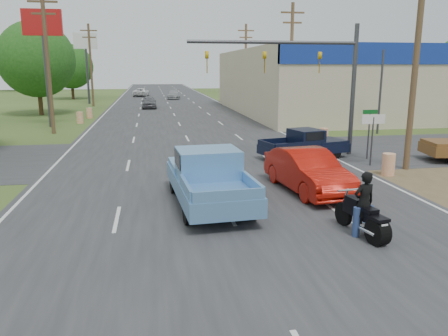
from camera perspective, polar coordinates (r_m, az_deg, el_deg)
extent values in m
cube|color=#2D2D30|center=(45.86, -6.53, 6.94)|extent=(15.00, 180.00, 0.02)
cube|color=#2D2D30|center=(24.14, -3.62, 1.66)|extent=(120.00, 10.00, 0.02)
cylinder|color=#4C3823|center=(22.05, 23.77, 12.62)|extent=(0.28, 0.28, 10.00)
cylinder|color=#4C3823|center=(38.45, 8.74, 13.20)|extent=(0.28, 0.28, 10.00)
cube|color=#4C3823|center=(38.71, 8.96, 19.42)|extent=(2.00, 0.14, 0.14)
cube|color=#4C3823|center=(38.62, 8.92, 18.25)|extent=(1.60, 0.14, 0.14)
cylinder|color=#4C3823|center=(55.84, 2.85, 13.19)|extent=(0.28, 0.28, 10.00)
cube|color=#4C3823|center=(56.02, 2.90, 17.49)|extent=(2.00, 0.14, 0.14)
cube|color=#4C3823|center=(55.96, 2.89, 16.67)|extent=(1.60, 0.14, 0.14)
cylinder|color=#4C3823|center=(34.29, -22.02, 12.49)|extent=(0.28, 0.28, 10.00)
cube|color=#4C3823|center=(34.59, -22.64, 19.44)|extent=(2.00, 0.14, 0.14)
cube|color=#4C3823|center=(34.49, -22.52, 18.12)|extent=(1.60, 0.14, 0.14)
cylinder|color=#4C3823|center=(57.99, -16.99, 12.65)|extent=(0.28, 0.28, 10.00)
cube|color=#4C3823|center=(58.16, -17.27, 16.78)|extent=(2.00, 0.14, 0.14)
cube|color=#4C3823|center=(58.10, -17.22, 16.00)|extent=(1.60, 0.14, 0.14)
cylinder|color=#422D19|center=(48.92, -22.88, 8.29)|extent=(0.44, 0.44, 3.24)
sphere|color=#1C4A15|center=(48.83, -23.29, 12.91)|extent=(7.56, 7.56, 7.56)
cylinder|color=#422D19|center=(72.59, -19.16, 9.62)|extent=(0.44, 0.44, 2.88)
sphere|color=#1C4A15|center=(72.52, -19.37, 12.39)|extent=(6.72, 6.72, 6.72)
cylinder|color=#422D19|center=(105.69, 8.47, 11.14)|extent=(0.44, 0.44, 3.42)
sphere|color=#1C4A15|center=(105.66, 8.55, 13.40)|extent=(7.98, 7.98, 7.98)
cylinder|color=#422D19|center=(104.30, -25.31, 10.14)|extent=(0.44, 0.44, 3.78)
sphere|color=#1C4A15|center=(104.28, -25.55, 12.67)|extent=(8.82, 8.82, 8.82)
cylinder|color=orange|center=(20.84, 20.68, 0.43)|extent=(0.56, 0.56, 1.00)
cylinder|color=orange|center=(28.52, 12.89, 4.10)|extent=(0.56, 0.56, 1.00)
cylinder|color=orange|center=(40.24, -18.31, 6.26)|extent=(0.56, 0.56, 1.00)
cylinder|color=orange|center=(44.13, -17.16, 6.87)|extent=(0.56, 0.56, 1.00)
cylinder|color=#3F3F44|center=(38.41, -22.18, 11.67)|extent=(0.30, 0.30, 9.00)
cube|color=#B21414|center=(38.57, -22.67, 17.16)|extent=(3.00, 0.35, 2.00)
cylinder|color=#3F3F44|center=(62.08, -17.44, 12.14)|extent=(0.30, 0.30, 9.00)
cube|color=white|center=(62.18, -17.67, 15.54)|extent=(3.00, 0.35, 2.00)
cylinder|color=#3F3F44|center=(22.52, 18.74, 3.27)|extent=(0.08, 0.08, 2.40)
cube|color=white|center=(22.38, 18.95, 6.05)|extent=(1.20, 0.05, 0.45)
cylinder|color=#3F3F44|center=(24.11, 18.34, 3.90)|extent=(0.08, 0.08, 2.40)
cube|color=#0C591E|center=(23.96, 18.56, 6.97)|extent=(0.80, 0.04, 0.22)
cylinder|color=#3F3F44|center=(25.08, 16.50, 9.64)|extent=(0.24, 0.24, 7.00)
cylinder|color=#3F3F44|center=(23.48, 6.58, 15.99)|extent=(9.00, 0.18, 0.18)
imported|color=gold|center=(24.27, 12.42, 14.62)|extent=(0.18, 0.40, 1.10)
imported|color=gold|center=(23.33, 5.33, 14.93)|extent=(0.18, 0.40, 1.10)
imported|color=gold|center=(22.76, -2.26, 15.03)|extent=(0.18, 0.40, 1.10)
imported|color=#AA1207|center=(17.18, 10.86, -0.41)|extent=(2.28, 5.10, 1.63)
cylinder|color=black|center=(12.66, 19.45, -7.90)|extent=(0.47, 0.78, 0.73)
cylinder|color=black|center=(13.86, 15.32, -5.80)|extent=(0.25, 0.74, 0.73)
cube|color=black|center=(13.17, 17.31, -5.45)|extent=(0.47, 1.35, 0.33)
cube|color=black|center=(13.31, 16.67, -4.20)|extent=(0.39, 0.65, 0.24)
cube|color=black|center=(12.86, 18.24, -5.12)|extent=(0.43, 0.66, 0.11)
cylinder|color=white|center=(13.50, 15.92, -2.79)|extent=(0.72, 0.18, 0.06)
cube|color=white|center=(12.40, 20.24, -7.19)|extent=(0.20, 0.06, 0.13)
imported|color=black|center=(12.99, 17.78, -4.75)|extent=(0.72, 0.54, 1.80)
cylinder|color=black|center=(16.89, -6.40, -1.73)|extent=(0.40, 0.94, 0.92)
cylinder|color=black|center=(17.21, -0.02, -1.37)|extent=(0.40, 0.94, 0.92)
cylinder|color=black|center=(13.48, -4.52, -5.48)|extent=(0.40, 0.94, 0.92)
cylinder|color=black|center=(13.89, 3.38, -4.91)|extent=(0.40, 0.94, 0.92)
cube|color=#5C91C7|center=(15.26, -2.00, -2.27)|extent=(2.68, 6.10, 0.60)
cube|color=#5C91C7|center=(16.87, -3.20, 0.52)|extent=(2.32, 2.40, 0.21)
cube|color=#5C91C7|center=(15.19, -2.11, 0.69)|extent=(2.22, 1.92, 0.97)
cube|color=black|center=(15.15, -2.12, 1.32)|extent=(2.24, 1.57, 0.52)
cube|color=#5C91C7|center=(12.39, 0.64, -3.66)|extent=(2.11, 0.23, 0.34)
cylinder|color=black|center=(25.01, 12.09, 2.62)|extent=(0.77, 0.44, 0.72)
cylinder|color=black|center=(23.81, 14.22, 2.00)|extent=(0.77, 0.44, 0.72)
cylinder|color=black|center=(23.48, 6.47, 2.17)|extent=(0.77, 0.44, 0.72)
cylinder|color=black|center=(22.21, 8.45, 1.49)|extent=(0.77, 0.44, 0.72)
cube|color=black|center=(23.56, 10.39, 2.57)|extent=(5.01, 2.92, 0.47)
cube|color=black|center=(24.32, 13.19, 3.47)|extent=(2.16, 2.11, 0.16)
cube|color=black|center=(23.51, 10.64, 4.06)|extent=(1.78, 1.96, 0.77)
cube|color=black|center=(23.49, 10.66, 4.39)|extent=(1.52, 1.93, 0.41)
cube|color=black|center=(22.29, 5.50, 3.09)|extent=(0.48, 1.63, 0.27)
cylinder|color=black|center=(26.04, 26.21, 2.08)|extent=(0.85, 0.43, 0.82)
cube|color=brown|center=(25.20, 27.18, 2.95)|extent=(2.30, 2.24, 0.18)
imported|color=slate|center=(53.61, -9.76, 8.46)|extent=(1.73, 4.25, 1.45)
imported|color=#A6A7AB|center=(69.87, -6.56, 9.53)|extent=(2.44, 5.01, 1.40)
imported|color=silver|center=(76.97, -10.75, 9.68)|extent=(2.89, 5.17, 1.37)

